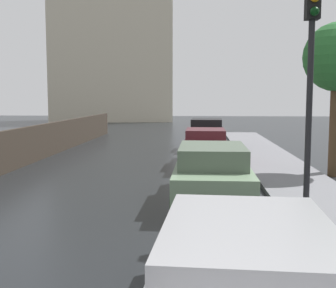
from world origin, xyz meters
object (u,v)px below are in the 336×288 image
(car_green_behind_camera, at_px, (212,171))
(traffic_light, at_px, (311,56))
(car_white_near_kerb, at_px, (248,287))
(car_black_far_ahead, at_px, (207,134))
(car_maroon_mid_road, at_px, (205,147))

(car_green_behind_camera, bearing_deg, traffic_light, -47.33)
(car_white_near_kerb, height_order, car_black_far_ahead, car_black_far_ahead)
(car_white_near_kerb, distance_m, traffic_light, 5.58)
(traffic_light, bearing_deg, car_black_far_ahead, 97.67)
(car_green_behind_camera, bearing_deg, car_white_near_kerb, -88.40)
(car_maroon_mid_road, distance_m, car_black_far_ahead, 5.27)
(car_maroon_mid_road, distance_m, car_green_behind_camera, 5.69)
(car_maroon_mid_road, height_order, car_black_far_ahead, car_black_far_ahead)
(car_white_near_kerb, bearing_deg, car_black_far_ahead, 92.92)
(car_black_far_ahead, height_order, traffic_light, traffic_light)
(car_black_far_ahead, height_order, car_green_behind_camera, car_black_far_ahead)
(car_white_near_kerb, relative_size, car_black_far_ahead, 1.19)
(car_white_near_kerb, height_order, car_green_behind_camera, car_green_behind_camera)
(car_maroon_mid_road, relative_size, car_black_far_ahead, 1.17)
(car_black_far_ahead, xyz_separation_m, car_green_behind_camera, (-0.06, -10.96, -0.03))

